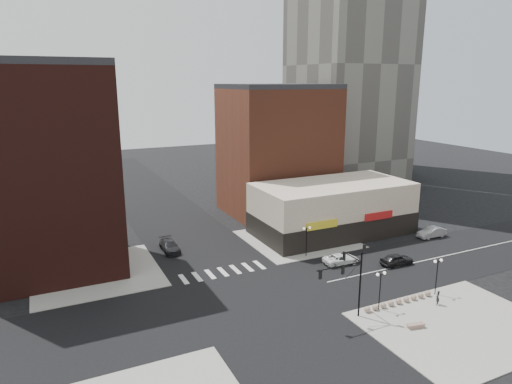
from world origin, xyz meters
TOP-DOWN VIEW (x-y plane):
  - ground at (0.00, 0.00)m, footprint 240.00×240.00m
  - road_ew at (0.00, 0.00)m, footprint 200.00×14.00m
  - road_ns at (0.00, 0.00)m, footprint 14.00×200.00m
  - sidewalk_nw at (-14.50, 14.50)m, footprint 15.00×15.00m
  - sidewalk_ne at (14.50, 14.50)m, footprint 15.00×15.00m
  - sidewalk_se at (16.00, -14.00)m, footprint 18.00×14.00m
  - building_nw at (-19.00, 18.50)m, footprint 16.00×15.00m
  - building_ne_midrise at (19.00, 29.50)m, footprint 18.00×15.00m
  - tower_far at (60.00, 56.00)m, footprint 18.00×18.00m
  - building_ne_row at (21.00, 15.00)m, footprint 24.20×12.20m
  - traffic_signal at (7.24, -7.83)m, footprint 5.59×3.09m
  - street_lamp_se_a at (11.00, -8.00)m, footprint 1.22×0.32m
  - street_lamp_se_b at (19.00, -8.00)m, footprint 1.22×0.32m
  - street_lamp_ne at (12.00, 8.00)m, footprint 1.22×0.32m
  - bollard_row at (13.70, -8.00)m, footprint 9.04×0.64m
  - white_suv at (14.84, 3.95)m, footprint 4.95×2.52m
  - dark_sedan_east at (21.13, 0.49)m, footprint 4.55×2.00m
  - silver_sedan at (33.54, 6.50)m, footprint 4.79×1.68m
  - dark_sedan_north at (-4.20, 18.10)m, footprint 2.14×5.23m
  - pedestrian at (17.30, -9.90)m, footprint 0.69×0.64m
  - stone_bench at (11.78, -12.45)m, footprint 1.87×0.89m

SIDE VIEW (x-z plane):
  - ground at x=0.00m, z-range 0.00..0.00m
  - road_ew at x=0.00m, z-range 0.00..0.02m
  - road_ns at x=0.00m, z-range 0.00..0.02m
  - sidewalk_nw at x=-14.50m, z-range 0.00..0.12m
  - sidewalk_ne at x=14.50m, z-range 0.00..0.12m
  - sidewalk_se at x=16.00m, z-range 0.00..0.12m
  - stone_bench at x=11.78m, z-range 0.13..0.55m
  - bollard_row at x=13.70m, z-range 0.12..0.76m
  - white_suv at x=14.84m, z-range 0.00..1.34m
  - dark_sedan_north at x=-4.20m, z-range 0.00..1.52m
  - dark_sedan_east at x=21.13m, z-range 0.00..1.52m
  - silver_sedan at x=33.54m, z-range 0.00..1.58m
  - pedestrian at x=17.30m, z-range 0.12..1.71m
  - street_lamp_se_a at x=11.00m, z-range 1.21..5.37m
  - street_lamp_se_b at x=19.00m, z-range 1.21..5.37m
  - street_lamp_ne at x=12.00m, z-range 1.21..5.37m
  - building_ne_row at x=21.00m, z-range -0.70..7.30m
  - traffic_signal at x=7.24m, z-range 1.07..8.85m
  - building_ne_midrise at x=19.00m, z-range 0.00..22.00m
  - building_nw at x=-19.00m, z-range 0.00..25.00m
  - tower_far at x=60.00m, z-range 0.00..82.00m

